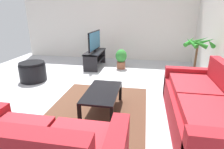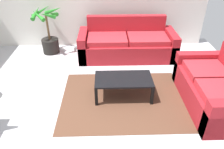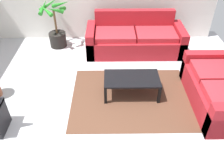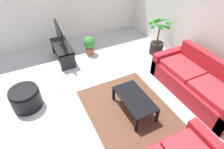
{
  "view_description": "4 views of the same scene",
  "coord_description": "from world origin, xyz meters",
  "px_view_note": "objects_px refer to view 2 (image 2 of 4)",
  "views": [
    {
      "loc": [
        3.55,
        1.38,
        1.67
      ],
      "look_at": [
        0.15,
        0.77,
        0.48
      ],
      "focal_mm": 29.86,
      "sensor_mm": 36.0,
      "label": 1
    },
    {
      "loc": [
        0.45,
        -2.42,
        2.45
      ],
      "look_at": [
        0.54,
        0.67,
        0.48
      ],
      "focal_mm": 34.56,
      "sensor_mm": 36.0,
      "label": 2
    },
    {
      "loc": [
        0.35,
        -2.59,
        2.93
      ],
      "look_at": [
        0.39,
        0.42,
        0.67
      ],
      "focal_mm": 37.19,
      "sensor_mm": 36.0,
      "label": 3
    },
    {
      "loc": [
        2.99,
        -0.94,
        3.19
      ],
      "look_at": [
        0.18,
        0.47,
        0.66
      ],
      "focal_mm": 30.32,
      "sensor_mm": 36.0,
      "label": 4
    }
  ],
  "objects_px": {
    "couch_loveseat": "(216,89)",
    "coffee_table": "(124,81)",
    "couch_main": "(127,45)",
    "potted_palm": "(49,36)"
  },
  "relations": [
    {
      "from": "couch_main",
      "to": "potted_palm",
      "type": "height_order",
      "value": "potted_palm"
    },
    {
      "from": "couch_main",
      "to": "couch_loveseat",
      "type": "bearing_deg",
      "value": -54.14
    },
    {
      "from": "couch_main",
      "to": "coffee_table",
      "type": "bearing_deg",
      "value": -97.31
    },
    {
      "from": "couch_loveseat",
      "to": "coffee_table",
      "type": "height_order",
      "value": "couch_loveseat"
    },
    {
      "from": "couch_loveseat",
      "to": "coffee_table",
      "type": "bearing_deg",
      "value": 170.31
    },
    {
      "from": "couch_main",
      "to": "coffee_table",
      "type": "xyz_separation_m",
      "value": [
        -0.2,
        -1.58,
        0.03
      ]
    },
    {
      "from": "couch_main",
      "to": "coffee_table",
      "type": "distance_m",
      "value": 1.59
    },
    {
      "from": "couch_main",
      "to": "potted_palm",
      "type": "xyz_separation_m",
      "value": [
        -1.89,
        0.28,
        0.13
      ]
    },
    {
      "from": "coffee_table",
      "to": "couch_loveseat",
      "type": "bearing_deg",
      "value": -9.69
    },
    {
      "from": "couch_main",
      "to": "couch_loveseat",
      "type": "relative_size",
      "value": 1.38
    }
  ]
}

